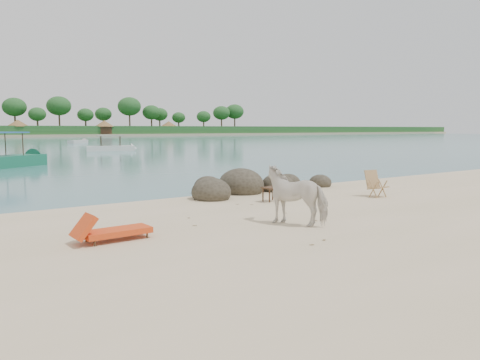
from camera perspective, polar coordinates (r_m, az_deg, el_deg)
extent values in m
ellipsoid|color=#312B21|center=(15.53, -3.54, -1.60)|extent=(1.29, 1.41, 0.96)
ellipsoid|color=#312B21|center=(17.03, 0.13, -0.69)|extent=(1.62, 1.78, 1.22)
ellipsoid|color=#312B21|center=(17.56, 4.62, -0.75)|extent=(1.18, 1.30, 0.89)
ellipsoid|color=#312B21|center=(18.94, 5.89, -0.38)|extent=(0.94, 1.03, 0.70)
ellipsoid|color=#312B21|center=(19.18, 9.75, -0.39)|extent=(0.86, 0.95, 0.65)
ellipsoid|color=#312B21|center=(17.44, -3.91, -0.88)|extent=(1.03, 1.13, 0.77)
ellipsoid|color=#312B21|center=(18.48, 0.03, -0.68)|extent=(0.63, 0.70, 0.48)
imported|color=silver|center=(11.56, 6.95, -1.94)|extent=(1.48, 1.84, 1.42)
plane|color=brown|center=(12.04, 9.22, -5.04)|extent=(0.12, 0.12, 0.00)
plane|color=brown|center=(10.02, 10.21, -7.38)|extent=(0.13, 0.13, 0.00)
plane|color=brown|center=(14.34, 1.43, -3.14)|extent=(0.14, 0.14, 0.00)
plane|color=brown|center=(11.34, -5.54, -5.70)|extent=(0.14, 0.14, 0.00)
plane|color=brown|center=(14.51, 4.53, -3.05)|extent=(0.14, 0.14, 0.00)
plane|color=brown|center=(11.90, -19.26, -5.46)|extent=(0.14, 0.14, 0.00)
plane|color=brown|center=(15.29, 5.55, -2.58)|extent=(0.12, 0.12, 0.00)
plane|color=brown|center=(12.98, 5.54, -4.17)|extent=(0.13, 0.13, 0.00)
plane|color=brown|center=(12.31, -6.27, -4.75)|extent=(0.13, 0.13, 0.00)
plane|color=brown|center=(14.43, -0.29, -3.08)|extent=(0.11, 0.11, 0.00)
plane|color=brown|center=(9.58, 8.72, -7.99)|extent=(0.13, 0.13, 0.00)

